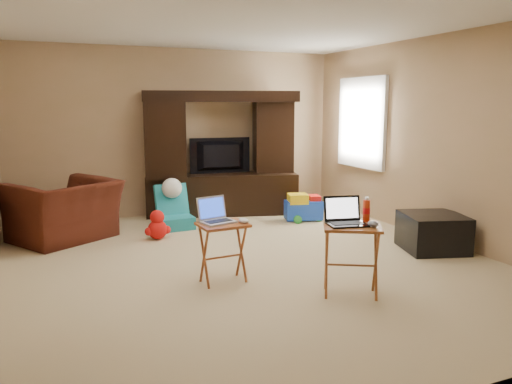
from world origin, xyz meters
name	(u,v)px	position (x,y,z in m)	size (l,w,h in m)	color
floor	(249,263)	(0.00, 0.00, 0.00)	(5.50, 5.50, 0.00)	#C9B48B
ceiling	(248,19)	(0.00, 0.00, 2.50)	(5.50, 5.50, 0.00)	silver
wall_back	(180,132)	(0.00, 2.75, 1.25)	(5.00, 5.00, 0.00)	tan
wall_front	(446,185)	(0.00, -2.75, 1.25)	(5.00, 5.00, 0.00)	tan
wall_right	(438,139)	(2.50, 0.00, 1.25)	(5.50, 5.50, 0.00)	tan
window_pane	(363,123)	(2.48, 1.55, 1.40)	(1.20, 1.20, 0.00)	white
window_frame	(361,123)	(2.46, 1.55, 1.40)	(0.06, 1.14, 1.34)	white
entertainment_center	(222,153)	(0.56, 2.43, 0.93)	(2.28, 0.57, 1.87)	black
television	(222,156)	(0.56, 2.45, 0.90)	(0.95, 0.12, 0.55)	black
recliner	(64,211)	(-1.75, 1.75, 0.37)	(1.14, 1.00, 0.74)	#45180E
child_rocker	(175,207)	(-0.35, 1.79, 0.30)	(0.45, 0.51, 0.60)	teal
plush_toy	(157,224)	(-0.69, 1.33, 0.19)	(0.34, 0.28, 0.38)	red
push_toy	(303,207)	(1.49, 1.53, 0.20)	(0.54, 0.39, 0.41)	blue
ottoman	(433,232)	(2.14, -0.40, 0.21)	(0.66, 0.66, 0.42)	black
tray_table_left	(223,253)	(-0.45, -0.45, 0.29)	(0.44, 0.35, 0.57)	#AA5429
tray_table_right	(351,260)	(0.48, -1.20, 0.32)	(0.49, 0.39, 0.64)	#965324
laptop_left	(218,210)	(-0.48, -0.42, 0.69)	(0.30, 0.25, 0.24)	#ABACB0
laptop_right	(347,212)	(0.44, -1.18, 0.76)	(0.33, 0.27, 0.24)	black
mouse_left	(244,221)	(-0.26, -0.52, 0.60)	(0.07, 0.12, 0.05)	silver
mouse_right	(373,224)	(0.61, -1.32, 0.66)	(0.08, 0.13, 0.05)	#3B3C40
water_bottle	(366,211)	(0.68, -1.12, 0.73)	(0.06, 0.06, 0.20)	red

